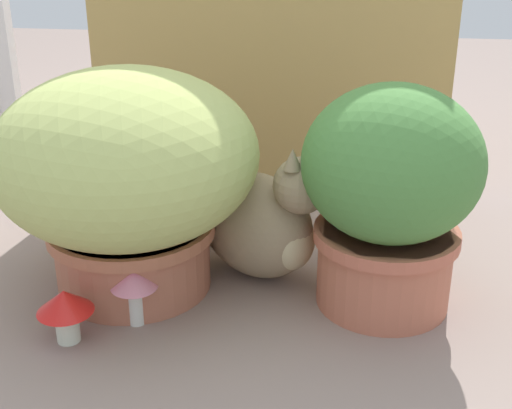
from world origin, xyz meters
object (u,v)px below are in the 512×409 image
grass_planter (127,171)px  mushroom_ornament_red (65,306)px  mushroom_ornament_pink (134,282)px  leafy_planter (390,191)px  cat (263,222)px

grass_planter → mushroom_ornament_red: (-0.06, -0.21, -0.18)m
grass_planter → mushroom_ornament_pink: grass_planter is taller
mushroom_ornament_pink → mushroom_ornament_red: size_ratio=1.17×
leafy_planter → mushroom_ornament_red: size_ratio=4.25×
leafy_planter → mushroom_ornament_pink: (-0.45, -0.14, -0.15)m
cat → mushroom_ornament_pink: 0.30m
grass_planter → mushroom_ornament_pink: 0.22m
cat → mushroom_ornament_red: bearing=-137.9°
leafy_planter → grass_planter: bearing=-179.9°
leafy_planter → cat: leafy_planter is taller
grass_planter → leafy_planter: size_ratio=1.17×
mushroom_ornament_pink → grass_planter: bearing=107.7°
grass_planter → cat: bearing=16.8°
grass_planter → cat: size_ratio=1.52×
cat → grass_planter: bearing=-163.2°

